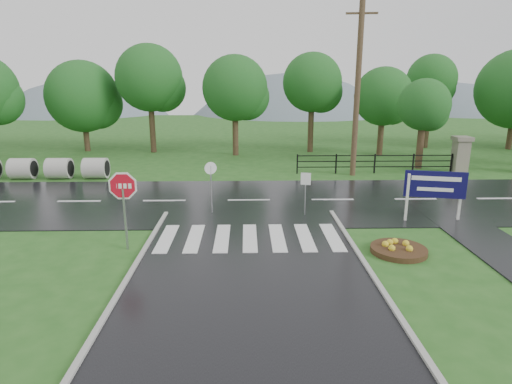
{
  "coord_description": "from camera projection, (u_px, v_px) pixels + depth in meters",
  "views": [
    {
      "loc": [
        -0.12,
        -9.52,
        5.62
      ],
      "look_at": [
        0.25,
        6.0,
        1.5
      ],
      "focal_mm": 30.0,
      "sensor_mm": 36.0,
      "label": 1
    }
  ],
  "objects": [
    {
      "name": "main_road",
      "position": [
        249.0,
        201.0,
        20.3
      ],
      "size": [
        90.0,
        8.0,
        0.04
      ],
      "primitive_type": "cube",
      "color": "black",
      "rests_on": "ground"
    },
    {
      "name": "flower_bed",
      "position": [
        399.0,
        249.0,
        14.23
      ],
      "size": [
        1.85,
        1.85,
        0.37
      ],
      "color": "#332111",
      "rests_on": "ground"
    },
    {
      "name": "culvert_pipes",
      "position": [
        23.0,
        169.0,
        24.68
      ],
      "size": [
        9.7,
        1.2,
        1.2
      ],
      "color": "#9E9B93",
      "rests_on": "ground"
    },
    {
      "name": "treeline",
      "position": [
        260.0,
        152.0,
        33.86
      ],
      "size": [
        83.2,
        5.2,
        10.0
      ],
      "color": "#1A541E",
      "rests_on": "ground"
    },
    {
      "name": "stop_sign",
      "position": [
        123.0,
        193.0,
        14.05
      ],
      "size": [
        1.27,
        0.07,
        2.86
      ],
      "color": "#939399",
      "rests_on": "ground"
    },
    {
      "name": "pillar_west",
      "position": [
        461.0,
        154.0,
        26.1
      ],
      "size": [
        1.0,
        1.0,
        2.24
      ],
      "color": "gray",
      "rests_on": "ground"
    },
    {
      "name": "ground",
      "position": [
        252.0,
        312.0,
        10.64
      ],
      "size": [
        120.0,
        120.0,
        0.0
      ],
      "primitive_type": "plane",
      "color": "#26591D",
      "rests_on": "ground"
    },
    {
      "name": "entrance_tree_left",
      "position": [
        424.0,
        105.0,
        26.78
      ],
      "size": [
        3.22,
        3.22,
        5.67
      ],
      "color": "#3D2B1C",
      "rests_on": "ground"
    },
    {
      "name": "walkway",
      "position": [
        497.0,
        247.0,
        14.7
      ],
      "size": [
        2.2,
        11.0,
        0.04
      ],
      "primitive_type": "cube",
      "color": "black",
      "rests_on": "ground"
    },
    {
      "name": "reg_sign_round",
      "position": [
        211.0,
        181.0,
        18.05
      ],
      "size": [
        0.5,
        0.2,
        2.26
      ],
      "color": "#939399",
      "rests_on": "ground"
    },
    {
      "name": "crosswalk",
      "position": [
        250.0,
        238.0,
        15.46
      ],
      "size": [
        6.5,
        2.8,
        0.02
      ],
      "color": "silver",
      "rests_on": "ground"
    },
    {
      "name": "utility_pole_east",
      "position": [
        357.0,
        90.0,
        24.48
      ],
      "size": [
        1.76,
        0.33,
        9.87
      ],
      "color": "#473523",
      "rests_on": "ground"
    },
    {
      "name": "reg_sign_small",
      "position": [
        306.0,
        185.0,
        17.72
      ],
      "size": [
        0.41,
        0.12,
        1.88
      ],
      "color": "#939399",
      "rests_on": "ground"
    },
    {
      "name": "fence_west",
      "position": [
        375.0,
        162.0,
        26.09
      ],
      "size": [
        9.58,
        0.08,
        1.2
      ],
      "color": "black",
      "rests_on": "ground"
    },
    {
      "name": "estate_billboard",
      "position": [
        435.0,
        187.0,
        17.11
      ],
      "size": [
        2.32,
        0.6,
        2.07
      ],
      "color": "silver",
      "rests_on": "ground"
    },
    {
      "name": "hills",
      "position": [
        266.0,
        199.0,
        77.51
      ],
      "size": [
        102.0,
        48.0,
        48.0
      ],
      "color": "slate",
      "rests_on": "ground"
    }
  ]
}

